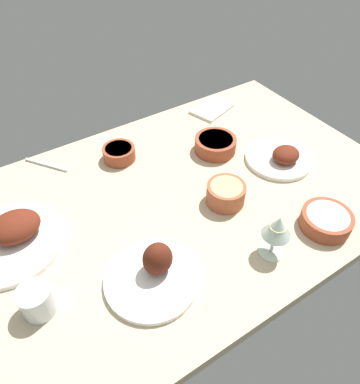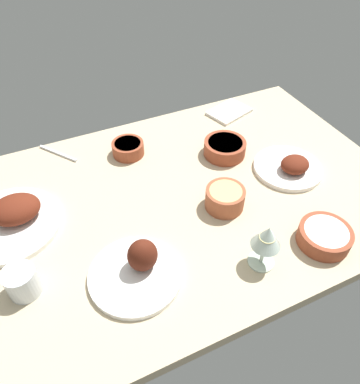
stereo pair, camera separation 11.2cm
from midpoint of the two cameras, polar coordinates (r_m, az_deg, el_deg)
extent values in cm
cube|color=#C6B28E|center=(114.89, 2.79, -1.56)|extent=(140.00, 90.00, 4.00)
cylinder|color=white|center=(113.31, -22.76, -4.88)|extent=(29.44, 29.44, 1.60)
ellipsoid|color=#602314|center=(110.89, -21.89, -2.69)|extent=(13.90, 11.10, 7.15)
cylinder|color=white|center=(94.73, -3.62, -13.12)|extent=(23.97, 23.97, 1.60)
ellipsoid|color=#511E11|center=(91.63, -2.40, -10.11)|extent=(7.76, 6.96, 9.62)
cylinder|color=white|center=(129.11, 18.97, 3.49)|extent=(22.82, 22.82, 1.60)
ellipsoid|color=#602314|center=(126.08, 20.08, 3.96)|extent=(9.55, 8.36, 5.26)
cylinder|color=brown|center=(128.44, -5.70, 6.73)|extent=(11.14, 11.14, 4.74)
cylinder|color=#9E3314|center=(127.31, -5.76, 7.39)|extent=(9.14, 9.14, 1.00)
cylinder|color=#A35133|center=(109.88, 9.98, -1.13)|extent=(11.82, 11.82, 6.49)
cylinder|color=#D6BC70|center=(107.96, 10.16, -0.12)|extent=(9.69, 9.69, 1.00)
cylinder|color=brown|center=(109.55, 24.53, -6.52)|extent=(14.48, 14.48, 4.77)
cylinder|color=white|center=(108.21, 24.82, -5.88)|extent=(11.87, 11.87, 1.00)
cylinder|color=brown|center=(129.35, 9.53, 6.73)|extent=(14.64, 14.64, 5.22)
cylinder|color=#DBCC7A|center=(128.09, 9.64, 7.47)|extent=(12.00, 12.00, 1.00)
cylinder|color=silver|center=(101.21, 15.76, -10.63)|extent=(7.00, 7.00, 0.50)
cylinder|color=silver|center=(98.25, 16.19, -9.37)|extent=(1.00, 1.00, 7.00)
cone|color=silver|center=(93.07, 17.01, -6.91)|extent=(7.60, 7.60, 6.50)
cylinder|color=beige|center=(94.17, 16.82, -7.46)|extent=(4.18, 4.18, 2.80)
cylinder|color=silver|center=(95.54, -20.49, -13.30)|extent=(7.98, 7.98, 7.91)
cube|color=white|center=(152.79, 9.86, 12.26)|extent=(18.96, 15.93, 1.20)
cube|color=silver|center=(134.20, -16.39, 5.75)|extent=(10.66, 14.20, 0.80)
camera|label=1|loc=(0.06, -87.13, 2.82)|focal=33.92mm
camera|label=2|loc=(0.06, 92.87, -2.82)|focal=33.92mm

